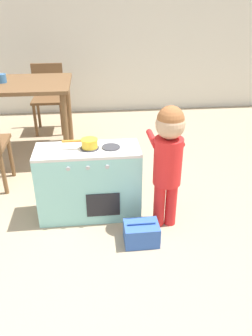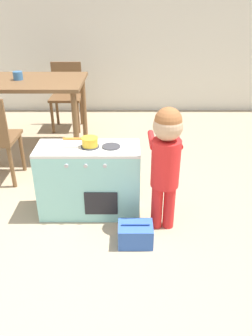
% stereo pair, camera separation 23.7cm
% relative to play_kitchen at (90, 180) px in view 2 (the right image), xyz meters
% --- Properties ---
extents(ground_plane, '(16.00, 16.00, 0.00)m').
position_rel_play_kitchen_xyz_m(ground_plane, '(-0.17, -0.93, -0.28)').
color(ground_plane, tan).
extents(wall_back, '(10.00, 0.06, 2.60)m').
position_rel_play_kitchen_xyz_m(wall_back, '(-0.17, 2.67, 1.02)').
color(wall_back, silver).
rests_on(wall_back, ground_plane).
extents(play_kitchen, '(0.76, 0.33, 0.56)m').
position_rel_play_kitchen_xyz_m(play_kitchen, '(0.00, 0.00, 0.00)').
color(play_kitchen, '#8CD1CC').
rests_on(play_kitchen, ground_plane).
extents(toy_pot, '(0.25, 0.12, 0.07)m').
position_rel_play_kitchen_xyz_m(toy_pot, '(0.01, 0.00, 0.32)').
color(toy_pot, yellow).
rests_on(toy_pot, play_kitchen).
extents(child_figure, '(0.22, 0.36, 0.91)m').
position_rel_play_kitchen_xyz_m(child_figure, '(0.55, -0.19, 0.31)').
color(child_figure, red).
rests_on(child_figure, ground_plane).
extents(toy_basket, '(0.24, 0.17, 0.17)m').
position_rel_play_kitchen_xyz_m(toy_basket, '(0.34, -0.39, -0.20)').
color(toy_basket, '#335BB2').
rests_on(toy_basket, ground_plane).
extents(dining_table, '(1.17, 0.81, 0.78)m').
position_rel_play_kitchen_xyz_m(dining_table, '(-0.74, 1.19, 0.40)').
color(dining_table, brown).
rests_on(dining_table, ground_plane).
extents(dining_chair_far, '(0.38, 0.38, 0.81)m').
position_rel_play_kitchen_xyz_m(dining_chair_far, '(-0.48, 1.93, 0.16)').
color(dining_chair_far, brown).
rests_on(dining_chair_far, ground_plane).
extents(cup_on_table, '(0.10, 0.10, 0.08)m').
position_rel_play_kitchen_xyz_m(cup_on_table, '(-0.81, 1.19, 0.54)').
color(cup_on_table, teal).
rests_on(cup_on_table, dining_table).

